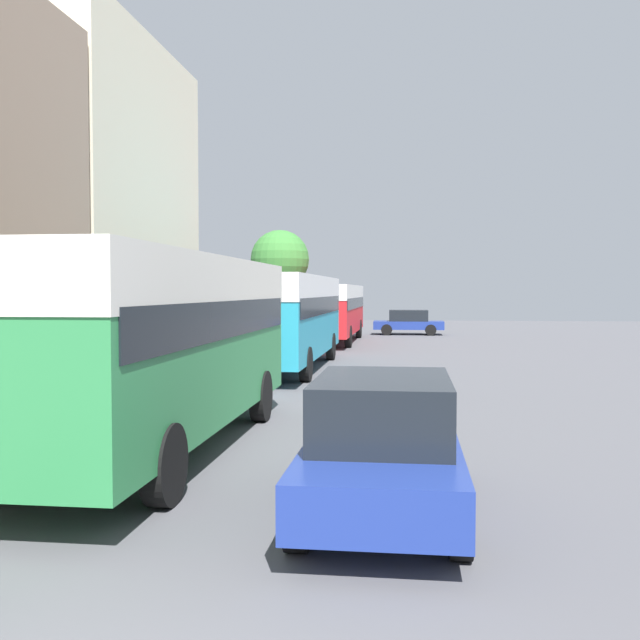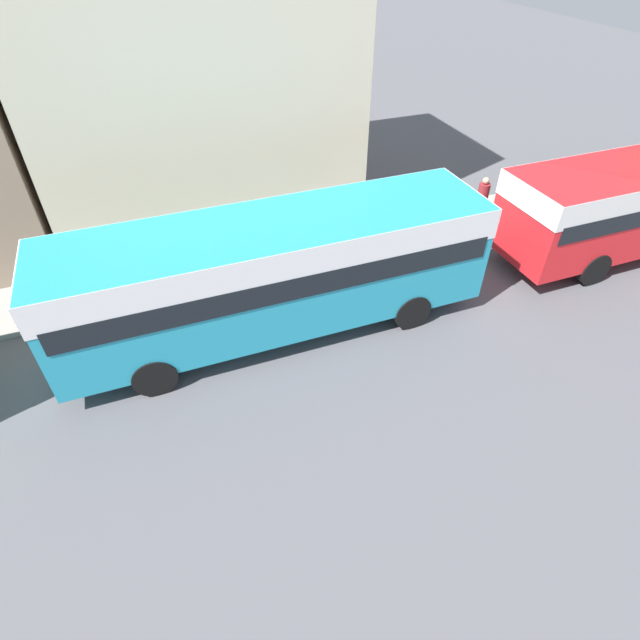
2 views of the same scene
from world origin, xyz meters
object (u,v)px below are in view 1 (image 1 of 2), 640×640
(car_crossing, at_px, (383,444))
(bus_lead, at_px, (154,326))
(bus_following, at_px, (285,309))
(bus_third_in_line, at_px, (332,305))
(car_far_curb, at_px, (409,322))
(pedestrian_near_curb, at_px, (260,326))

(car_crossing, bearing_deg, bus_lead, 143.45)
(bus_lead, height_order, bus_following, bus_lead)
(bus_lead, relative_size, bus_third_in_line, 0.84)
(bus_lead, relative_size, car_crossing, 2.18)
(bus_third_in_line, relative_size, car_far_curb, 2.66)
(bus_lead, bearing_deg, car_far_curb, 82.66)
(bus_lead, distance_m, car_far_curb, 31.38)
(bus_following, distance_m, car_crossing, 15.41)
(bus_third_in_line, height_order, car_far_curb, bus_third_in_line)
(bus_lead, bearing_deg, pedestrian_near_curb, 97.21)
(bus_third_in_line, distance_m, pedestrian_near_curb, 5.39)
(pedestrian_near_curb, bearing_deg, bus_lead, -82.79)
(bus_lead, xyz_separation_m, car_crossing, (3.74, -2.77, -1.20))
(bus_third_in_line, bearing_deg, pedestrian_near_curb, -120.36)
(bus_lead, distance_m, car_crossing, 4.81)
(bus_third_in_line, distance_m, car_far_curb, 7.72)
(car_far_curb, distance_m, pedestrian_near_curb, 12.97)
(bus_lead, height_order, pedestrian_near_curb, bus_lead)
(bus_following, relative_size, bus_third_in_line, 0.96)
(car_crossing, bearing_deg, pedestrian_near_curb, 105.43)
(car_crossing, distance_m, pedestrian_near_curb, 23.51)
(bus_third_in_line, height_order, pedestrian_near_curb, bus_third_in_line)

